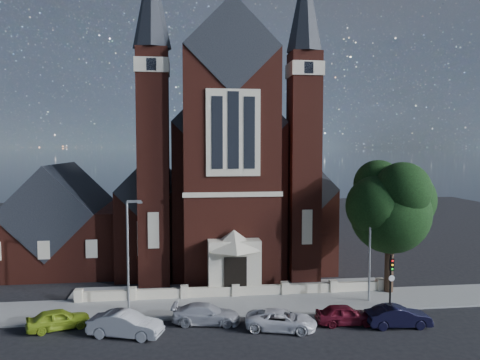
% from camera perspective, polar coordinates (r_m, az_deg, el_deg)
% --- Properties ---
extents(ground, '(120.00, 120.00, 0.00)m').
position_cam_1_polar(ground, '(46.28, -1.77, -10.81)').
color(ground, black).
rests_on(ground, ground).
extents(pavement_strip, '(60.00, 5.00, 0.12)m').
position_cam_1_polar(pavement_strip, '(36.28, -0.20, -15.02)').
color(pavement_strip, gray).
rests_on(pavement_strip, ground).
extents(forecourt_paving, '(26.00, 3.00, 0.14)m').
position_cam_1_polar(forecourt_paving, '(40.06, -0.90, -13.17)').
color(forecourt_paving, gray).
rests_on(forecourt_paving, ground).
extents(forecourt_wall, '(24.00, 0.40, 0.90)m').
position_cam_1_polar(forecourt_wall, '(38.16, -0.57, -14.05)').
color(forecourt_wall, beige).
rests_on(forecourt_wall, ground).
extents(church, '(20.01, 34.90, 29.20)m').
position_cam_1_polar(church, '(52.78, -2.58, 0.04)').
color(church, '#4E1D14').
rests_on(church, ground).
extents(parish_hall, '(12.00, 12.20, 10.24)m').
position_cam_1_polar(parish_hall, '(49.65, -20.92, -5.32)').
color(parish_hall, '#4E1D14').
rests_on(parish_hall, ground).
extents(street_tree, '(6.40, 6.60, 10.70)m').
position_cam_1_polar(street_tree, '(39.31, 18.17, -3.31)').
color(street_tree, black).
rests_on(street_tree, ground).
extents(street_lamp_left, '(1.16, 0.22, 8.09)m').
position_cam_1_polar(street_lamp_left, '(34.54, -13.38, -8.19)').
color(street_lamp_left, gray).
rests_on(street_lamp_left, ground).
extents(street_lamp_right, '(1.16, 0.22, 8.09)m').
position_cam_1_polar(street_lamp_right, '(37.13, 15.68, -7.37)').
color(street_lamp_right, gray).
rests_on(street_lamp_right, ground).
extents(traffic_signal, '(0.28, 0.42, 4.00)m').
position_cam_1_polar(traffic_signal, '(36.54, 17.93, -10.85)').
color(traffic_signal, black).
rests_on(traffic_signal, ground).
extents(car_lime_van, '(4.22, 2.79, 1.34)m').
position_cam_1_polar(car_lime_van, '(33.84, -21.26, -15.53)').
color(car_lime_van, '#8EAC22').
rests_on(car_lime_van, ground).
extents(car_silver_a, '(4.92, 2.93, 1.53)m').
position_cam_1_polar(car_silver_a, '(31.43, -13.78, -16.72)').
color(car_silver_a, '#9D9FA4').
rests_on(car_silver_a, ground).
extents(car_silver_b, '(4.80, 2.54, 1.32)m').
position_cam_1_polar(car_silver_b, '(32.69, -4.14, -15.97)').
color(car_silver_b, '#B1B2B9').
rests_on(car_silver_b, ground).
extents(car_white_suv, '(5.01, 3.29, 1.28)m').
position_cam_1_polar(car_white_suv, '(31.75, 5.05, -16.64)').
color(car_white_suv, white).
rests_on(car_white_suv, ground).
extents(car_dark_red, '(3.97, 1.74, 1.33)m').
position_cam_1_polar(car_dark_red, '(33.26, 12.67, -15.70)').
color(car_dark_red, '#5D101E').
rests_on(car_dark_red, ground).
extents(car_navy, '(4.29, 1.67, 1.39)m').
position_cam_1_polar(car_navy, '(33.73, 18.71, -15.48)').
color(car_navy, black).
rests_on(car_navy, ground).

